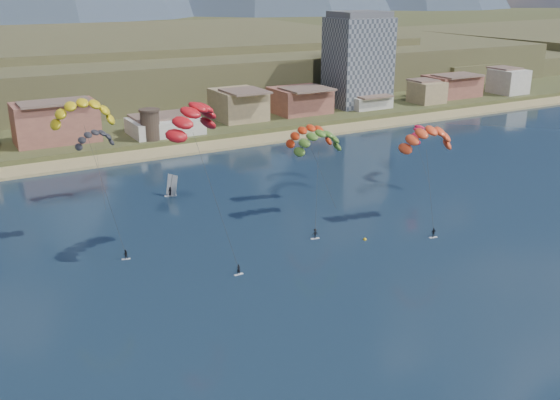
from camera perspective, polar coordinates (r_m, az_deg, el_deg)
name	(u,v)px	position (r m, az deg, el deg)	size (l,w,h in m)	color
ground	(403,347)	(83.93, 11.05, -12.82)	(2400.00, 2400.00, 0.00)	#0D1F30
beach	(143,155)	(171.79, -12.22, 4.01)	(2200.00, 12.00, 0.90)	tan
foothills	(102,64)	(296.14, -15.75, 11.74)	(940.00, 210.00, 18.00)	brown
apartment_tower	(358,60)	(226.11, 7.04, 12.42)	(20.00, 16.00, 32.00)	gray
watchtower	(150,124)	(179.24, -11.61, 6.70)	(5.82, 5.82, 8.60)	#47382D
kitesurfer_red	(192,114)	(101.68, -7.91, 7.71)	(12.65, 16.76, 27.46)	silver
kitesurfer_yellow	(82,109)	(110.63, -17.37, 7.84)	(11.14, 12.73, 26.81)	silver
kitesurfer_orange	(427,135)	(121.46, 13.13, 5.76)	(11.81, 11.99, 20.13)	silver
kitesurfer_green	(319,139)	(120.72, 3.50, 5.52)	(12.86, 12.51, 19.54)	silver
distant_kite_dark	(94,136)	(135.96, -16.36, 5.57)	(8.94, 6.22, 16.78)	#262626
distant_kite_orange	(310,132)	(130.15, 2.69, 6.14)	(10.80, 6.94, 18.01)	#262626
distant_kite_red	(417,131)	(149.04, 12.23, 6.13)	(8.46, 8.40, 14.69)	#262626
windsurfer	(171,189)	(137.98, -9.79, 0.96)	(2.67, 2.92, 4.59)	silver
buoy	(365,239)	(114.43, 7.64, -3.54)	(0.61, 0.61, 0.61)	yellow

